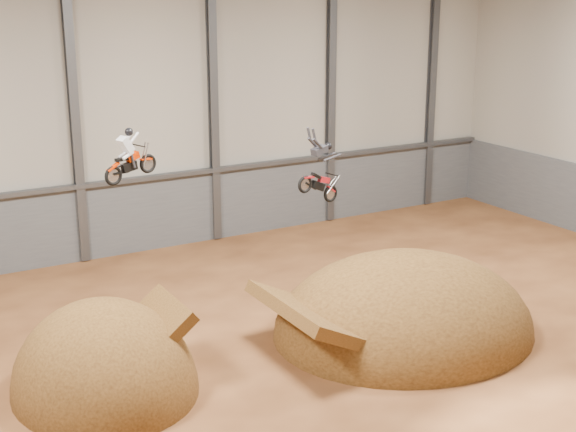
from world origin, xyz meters
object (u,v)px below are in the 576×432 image
object	(u,v)px
takeoff_ramp	(106,389)
fmx_rider_b	(316,167)
fmx_rider_a	(131,151)
landing_ramp	(403,331)

from	to	relation	value
takeoff_ramp	fmx_rider_b	size ratio (longest dim) A/B	2.39
fmx_rider_a	takeoff_ramp	bearing A→B (deg)	-149.89
takeoff_ramp	fmx_rider_b	world-z (taller)	fmx_rider_b
landing_ramp	fmx_rider_b	world-z (taller)	fmx_rider_b
takeoff_ramp	landing_ramp	xyz separation A→B (m)	(10.83, -1.15, 0.00)
takeoff_ramp	fmx_rider_a	size ratio (longest dim) A/B	3.27
fmx_rider_a	fmx_rider_b	xyz separation A→B (m)	(7.19, 0.25, -1.35)
landing_ramp	takeoff_ramp	bearing A→B (deg)	173.91
landing_ramp	fmx_rider_b	size ratio (longest dim) A/B	3.57
takeoff_ramp	fmx_rider_a	world-z (taller)	fmx_rider_a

